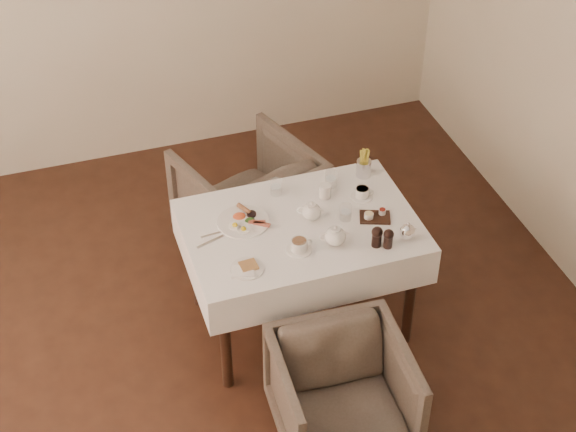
# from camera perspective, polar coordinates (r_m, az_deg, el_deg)

# --- Properties ---
(table) EXTENTS (1.28, 0.88, 0.75)m
(table) POSITION_cam_1_polar(r_m,az_deg,el_deg) (4.92, 0.83, -1.59)
(table) COLOR black
(table) RESTS_ON ground
(armchair_near) EXTENTS (0.69, 0.71, 0.62)m
(armchair_near) POSITION_cam_1_polar(r_m,az_deg,el_deg) (4.58, 3.54, -11.55)
(armchair_near) COLOR #4B4137
(armchair_near) RESTS_ON ground
(armchair_far) EXTENTS (0.97, 0.98, 0.71)m
(armchair_far) POSITION_cam_1_polar(r_m,az_deg,el_deg) (5.68, -2.57, 1.11)
(armchair_far) COLOR #4B4137
(armchair_far) RESTS_ON ground
(breakfast_plate) EXTENTS (0.29, 0.29, 0.04)m
(breakfast_plate) POSITION_cam_1_polar(r_m,az_deg,el_deg) (4.86, -2.89, -0.31)
(breakfast_plate) COLOR white
(breakfast_plate) RESTS_ON table
(side_plate) EXTENTS (0.19, 0.18, 0.02)m
(side_plate) POSITION_cam_1_polar(r_m,az_deg,el_deg) (4.57, -2.71, -3.44)
(side_plate) COLOR white
(side_plate) RESTS_ON table
(teapot_centre) EXTENTS (0.19, 0.17, 0.12)m
(teapot_centre) POSITION_cam_1_polar(r_m,az_deg,el_deg) (4.85, 1.51, 0.37)
(teapot_centre) COLOR white
(teapot_centre) RESTS_ON table
(teapot_front) EXTENTS (0.18, 0.15, 0.13)m
(teapot_front) POSITION_cam_1_polar(r_m,az_deg,el_deg) (4.69, 3.07, -1.24)
(teapot_front) COLOR white
(teapot_front) RESTS_ON table
(creamer) EXTENTS (0.08, 0.08, 0.08)m
(creamer) POSITION_cam_1_polar(r_m,az_deg,el_deg) (5.02, 2.42, 1.63)
(creamer) COLOR white
(creamer) RESTS_ON table
(teacup_near) EXTENTS (0.14, 0.14, 0.07)m
(teacup_near) POSITION_cam_1_polar(r_m,az_deg,el_deg) (4.66, 0.72, -1.94)
(teacup_near) COLOR white
(teacup_near) RESTS_ON table
(teacup_far) EXTENTS (0.13, 0.13, 0.06)m
(teacup_far) POSITION_cam_1_polar(r_m,az_deg,el_deg) (5.04, 4.81, 1.49)
(teacup_far) COLOR white
(teacup_far) RESTS_ON table
(glass_left) EXTENTS (0.09, 0.09, 0.10)m
(glass_left) POSITION_cam_1_polar(r_m,az_deg,el_deg) (5.04, -0.78, 1.89)
(glass_left) COLOR silver
(glass_left) RESTS_ON table
(glass_mid) EXTENTS (0.08, 0.08, 0.09)m
(glass_mid) POSITION_cam_1_polar(r_m,az_deg,el_deg) (4.87, 3.75, 0.25)
(glass_mid) COLOR silver
(glass_mid) RESTS_ON table
(glass_right) EXTENTS (0.09, 0.09, 0.10)m
(glass_right) POSITION_cam_1_polar(r_m,az_deg,el_deg) (5.10, 2.80, 2.43)
(glass_right) COLOR silver
(glass_right) RESTS_ON table
(condiment_board) EXTENTS (0.20, 0.16, 0.04)m
(condiment_board) POSITION_cam_1_polar(r_m,az_deg,el_deg) (4.90, 5.62, -0.02)
(condiment_board) COLOR black
(condiment_board) RESTS_ON table
(pepper_mill_left) EXTENTS (0.07, 0.07, 0.12)m
(pepper_mill_left) POSITION_cam_1_polar(r_m,az_deg,el_deg) (4.70, 5.76, -1.33)
(pepper_mill_left) COLOR black
(pepper_mill_left) RESTS_ON table
(pepper_mill_right) EXTENTS (0.07, 0.07, 0.12)m
(pepper_mill_right) POSITION_cam_1_polar(r_m,az_deg,el_deg) (4.70, 6.50, -1.45)
(pepper_mill_right) COLOR black
(pepper_mill_right) RESTS_ON table
(silver_pot) EXTENTS (0.12, 0.11, 0.11)m
(silver_pot) POSITION_cam_1_polar(r_m,az_deg,el_deg) (4.77, 7.73, -0.94)
(silver_pot) COLOR white
(silver_pot) RESTS_ON table
(fries_cup) EXTENTS (0.09, 0.09, 0.19)m
(fries_cup) POSITION_cam_1_polar(r_m,az_deg,el_deg) (5.18, 4.93, 3.36)
(fries_cup) COLOR silver
(fries_cup) RESTS_ON table
(cutlery_fork) EXTENTS (0.18, 0.03, 0.00)m
(cutlery_fork) POSITION_cam_1_polar(r_m,az_deg,el_deg) (4.80, -4.67, -1.12)
(cutlery_fork) COLOR silver
(cutlery_fork) RESTS_ON table
(cutlery_knife) EXTENTS (0.20, 0.08, 0.00)m
(cutlery_knife) POSITION_cam_1_polar(r_m,az_deg,el_deg) (4.76, -4.86, -1.57)
(cutlery_knife) COLOR silver
(cutlery_knife) RESTS_ON table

